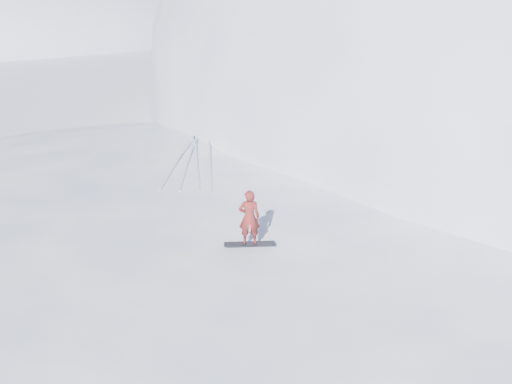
# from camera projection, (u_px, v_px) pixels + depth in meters

# --- Properties ---
(ground) EXTENTS (400.00, 400.00, 0.00)m
(ground) POSITION_uv_depth(u_px,v_px,m) (155.00, 294.00, 17.37)
(ground) COLOR white
(ground) RESTS_ON ground
(near_ridge) EXTENTS (36.00, 28.00, 4.80)m
(near_ridge) POSITION_uv_depth(u_px,v_px,m) (211.00, 250.00, 19.93)
(near_ridge) COLOR white
(near_ridge) RESTS_ON ground
(peak_shoulder) EXTENTS (28.00, 24.00, 18.00)m
(peak_shoulder) POSITION_uv_depth(u_px,v_px,m) (429.00, 127.00, 33.87)
(peak_shoulder) COLOR white
(peak_shoulder) RESTS_ON ground
(wind_bumps) EXTENTS (16.00, 14.40, 1.00)m
(wind_bumps) POSITION_uv_depth(u_px,v_px,m) (160.00, 258.00, 19.38)
(wind_bumps) COLOR white
(wind_bumps) RESTS_ON ground
(snowboard) EXTENTS (1.39, 0.57, 0.02)m
(snowboard) POSITION_uv_depth(u_px,v_px,m) (249.00, 244.00, 15.25)
(snowboard) COLOR black
(snowboard) RESTS_ON near_ridge
(snowboarder) EXTENTS (0.63, 0.49, 1.54)m
(snowboarder) POSITION_uv_depth(u_px,v_px,m) (249.00, 217.00, 14.94)
(snowboarder) COLOR maroon
(snowboarder) RESTS_ON snowboard
(board_tracks) EXTENTS (2.41, 5.97, 0.04)m
(board_tracks) POSITION_uv_depth(u_px,v_px,m) (193.00, 160.00, 21.34)
(board_tracks) COLOR silver
(board_tracks) RESTS_ON ground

